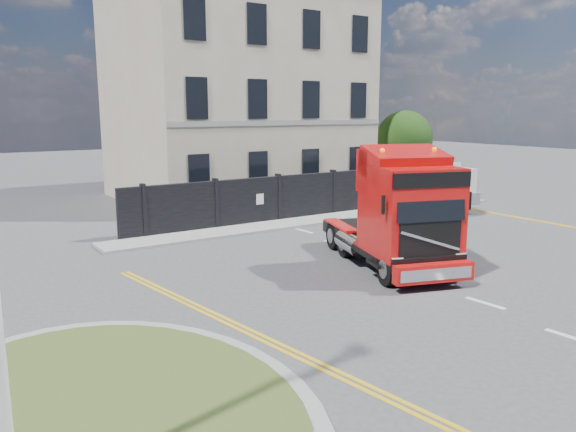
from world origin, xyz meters
TOP-DOWN VIEW (x-y plane):
  - ground at (0.00, 0.00)m, footprint 120.00×120.00m
  - traffic_island at (-7.00, -3.00)m, footprint 6.80×6.80m
  - hoarding_fence at (6.55, 9.00)m, footprint 18.80×0.25m
  - georgian_building at (6.00, 16.50)m, footprint 12.30×10.30m
  - tree at (14.38, 12.10)m, footprint 3.20×3.20m
  - pavement_far at (6.00, 8.10)m, footprint 20.00×1.60m
  - truck at (2.97, 0.57)m, footprint 4.06×6.49m
  - flatbed_pickup at (11.41, 6.86)m, footprint 3.07×5.56m

SIDE VIEW (x-z plane):
  - ground at x=0.00m, z-range 0.00..0.00m
  - pavement_far at x=6.00m, z-range 0.00..0.12m
  - traffic_island at x=-7.00m, z-range 0.00..0.16m
  - hoarding_fence at x=6.55m, z-range 0.00..2.00m
  - flatbed_pickup at x=11.41m, z-range 0.08..2.26m
  - truck at x=2.97m, z-range -0.19..3.46m
  - tree at x=14.38m, z-range 0.65..5.45m
  - georgian_building at x=6.00m, z-range -0.63..12.17m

